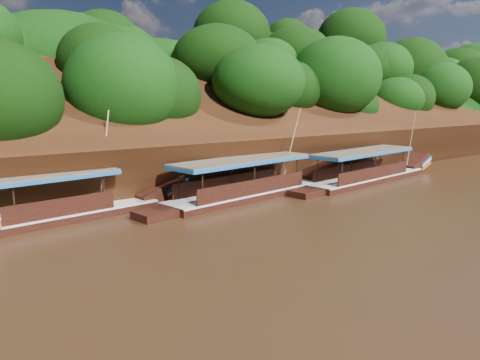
# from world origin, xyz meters

# --- Properties ---
(ground) EXTENTS (160.00, 160.00, 0.00)m
(ground) POSITION_xyz_m (0.00, 0.00, 0.00)
(ground) COLOR black
(ground) RESTS_ON ground
(riverbank) EXTENTS (120.00, 30.06, 19.40)m
(riverbank) POSITION_xyz_m (-0.01, 22.73, 1.89)
(riverbank) COLOR black
(riverbank) RESTS_ON ground
(boat_0) EXTENTS (15.93, 3.95, 5.83)m
(boat_0) POSITION_xyz_m (10.32, 6.45, 0.58)
(boat_0) COLOR black
(boat_0) RESTS_ON ground
(boat_1) EXTENTS (15.72, 4.30, 6.37)m
(boat_1) POSITION_xyz_m (-0.71, 7.39, 0.61)
(boat_1) COLOR black
(boat_1) RESTS_ON ground
(boat_2) EXTENTS (17.14, 4.19, 6.36)m
(boat_2) POSITION_xyz_m (-14.21, 8.81, 0.60)
(boat_2) COLOR black
(boat_2) RESTS_ON ground
(reeds) EXTENTS (50.63, 2.36, 1.92)m
(reeds) POSITION_xyz_m (-3.03, 9.57, 0.87)
(reeds) COLOR #305F17
(reeds) RESTS_ON ground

